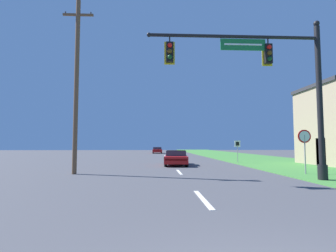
{
  "coord_description": "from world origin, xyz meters",
  "views": [
    {
      "loc": [
        -1.48,
        -2.17,
        1.69
      ],
      "look_at": [
        0.0,
        28.25,
        3.86
      ],
      "focal_mm": 28.0,
      "sensor_mm": 36.0,
      "label": 1
    }
  ],
  "objects_px": {
    "far_car": "(157,150)",
    "stop_sign": "(305,142)",
    "utility_pole_near": "(76,82)",
    "signal_mast": "(278,82)",
    "car_ahead": "(176,158)",
    "route_sign_post": "(237,146)"
  },
  "relations": [
    {
      "from": "far_car",
      "to": "stop_sign",
      "type": "bearing_deg",
      "value": -77.57
    },
    {
      "from": "stop_sign",
      "to": "utility_pole_near",
      "type": "relative_size",
      "value": 0.24
    },
    {
      "from": "signal_mast",
      "to": "car_ahead",
      "type": "xyz_separation_m",
      "value": [
        -4.14,
        9.65,
        -4.06
      ]
    },
    {
      "from": "stop_sign",
      "to": "utility_pole_near",
      "type": "xyz_separation_m",
      "value": [
        -13.17,
        0.85,
        3.48
      ]
    },
    {
      "from": "signal_mast",
      "to": "route_sign_post",
      "type": "xyz_separation_m",
      "value": [
        1.74,
        11.84,
        -3.14
      ]
    },
    {
      "from": "car_ahead",
      "to": "stop_sign",
      "type": "distance_m",
      "value": 9.94
    },
    {
      "from": "utility_pole_near",
      "to": "car_ahead",
      "type": "bearing_deg",
      "value": 44.65
    },
    {
      "from": "car_ahead",
      "to": "signal_mast",
      "type": "bearing_deg",
      "value": -66.77
    },
    {
      "from": "far_car",
      "to": "route_sign_post",
      "type": "distance_m",
      "value": 28.5
    },
    {
      "from": "car_ahead",
      "to": "route_sign_post",
      "type": "relative_size",
      "value": 2.3
    },
    {
      "from": "stop_sign",
      "to": "utility_pole_near",
      "type": "bearing_deg",
      "value": 176.33
    },
    {
      "from": "signal_mast",
      "to": "far_car",
      "type": "xyz_separation_m",
      "value": [
        -5.47,
        39.4,
        -4.06
      ]
    },
    {
      "from": "car_ahead",
      "to": "utility_pole_near",
      "type": "bearing_deg",
      "value": -135.35
    },
    {
      "from": "signal_mast",
      "to": "stop_sign",
      "type": "xyz_separation_m",
      "value": [
        2.66,
        2.51,
        -2.8
      ]
    },
    {
      "from": "signal_mast",
      "to": "far_car",
      "type": "bearing_deg",
      "value": 97.9
    },
    {
      "from": "signal_mast",
      "to": "car_ahead",
      "type": "distance_m",
      "value": 11.26
    },
    {
      "from": "car_ahead",
      "to": "route_sign_post",
      "type": "bearing_deg",
      "value": 20.49
    },
    {
      "from": "route_sign_post",
      "to": "utility_pole_near",
      "type": "distance_m",
      "value": 15.38
    },
    {
      "from": "route_sign_post",
      "to": "utility_pole_near",
      "type": "bearing_deg",
      "value": -145.28
    },
    {
      "from": "car_ahead",
      "to": "stop_sign",
      "type": "relative_size",
      "value": 1.86
    },
    {
      "from": "far_car",
      "to": "route_sign_post",
      "type": "height_order",
      "value": "route_sign_post"
    },
    {
      "from": "stop_sign",
      "to": "car_ahead",
      "type": "bearing_deg",
      "value": 133.63
    }
  ]
}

